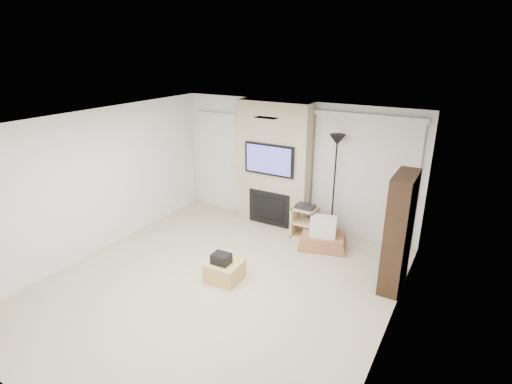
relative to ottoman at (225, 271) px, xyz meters
The scene contains 16 objects.
floor 0.25m from the ottoman, 92.70° to the right, with size 5.00×5.50×0.00m, color #BDB292.
ceiling 2.36m from the ottoman, 92.70° to the right, with size 5.00×5.50×0.00m, color white.
wall_back 2.78m from the ottoman, 90.21° to the left, with size 5.00×2.50×0.00m, color white.
wall_front 3.14m from the ottoman, 90.18° to the right, with size 5.00×2.50×0.00m, color white.
wall_left 2.75m from the ottoman, behind, with size 5.50×2.50×0.00m, color white.
wall_right 2.73m from the ottoman, ahead, with size 5.50×2.50×0.00m, color white.
hvac_vent 2.46m from the ottoman, 57.17° to the left, with size 0.35×0.18×0.01m, color silver.
ottoman is the anchor object (origin of this frame).
black_bag 0.24m from the ottoman, 124.77° to the right, with size 0.28×0.22×0.16m, color black.
fireplace_wall 2.61m from the ottoman, 98.71° to the left, with size 1.50×0.47×2.50m.
entry_door 3.23m from the ottoman, 125.68° to the left, with size 1.02×0.11×2.14m.
vertical_blinds 3.08m from the ottoman, 60.96° to the left, with size 1.98×0.10×2.37m.
floor_lamp 2.86m from the ottoman, 68.23° to the left, with size 0.30×0.30×1.99m.
av_stand 2.08m from the ottoman, 76.33° to the left, with size 0.45×0.38×0.66m.
box_stack 2.03m from the ottoman, 62.11° to the left, with size 0.97×0.83×0.56m.
bookshelf 2.71m from the ottoman, 26.34° to the left, with size 0.30×0.80×1.80m.
Camera 1 is at (3.15, -4.30, 3.49)m, focal length 28.00 mm.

